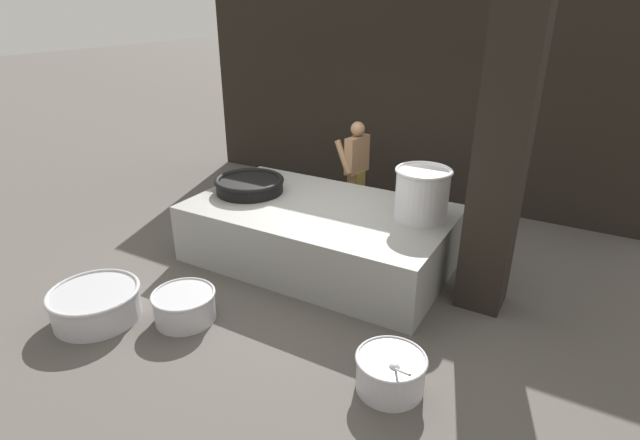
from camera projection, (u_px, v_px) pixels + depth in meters
ground_plane at (320, 259)px, 6.76m from camera, size 60.00×60.00×0.00m
back_wall at (407, 93)px, 8.37m from camera, size 7.84×0.24×3.56m
support_pillar at (502, 154)px, 5.10m from camera, size 0.50×0.50×3.56m
hearth_platform at (320, 233)px, 6.60m from camera, size 3.35×1.97×0.77m
giant_wok_near at (250, 184)px, 6.88m from camera, size 0.96×0.96×0.20m
stock_pot at (422, 193)px, 5.98m from camera, size 0.68×0.68×0.62m
cook at (356, 167)px, 7.72m from camera, size 0.40×0.60×1.55m
prep_bowl_vegetables at (391, 371)px, 4.45m from camera, size 0.65×0.74×0.60m
prep_bowl_meat at (95, 303)px, 5.44m from camera, size 0.97×0.97×0.36m
prep_bowl_extra at (184, 305)px, 5.42m from camera, size 0.69×0.69×0.33m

